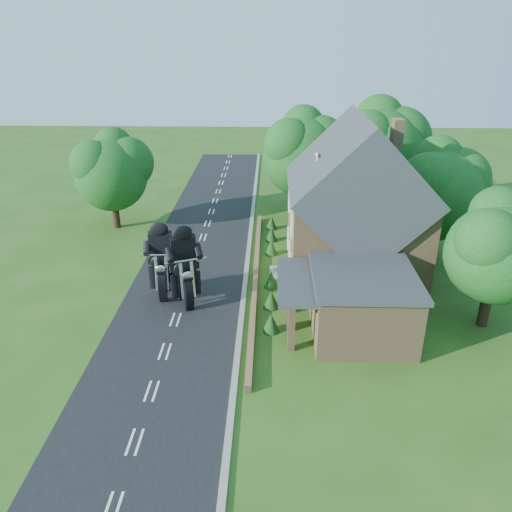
{
  "coord_description": "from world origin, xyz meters",
  "views": [
    {
      "loc": [
        5.18,
        -23.54,
        14.71
      ],
      "look_at": [
        4.4,
        2.54,
        2.8
      ],
      "focal_mm": 35.0,
      "sensor_mm": 36.0,
      "label": 1
    }
  ],
  "objects_px": {
    "garden_wall": "(256,277)",
    "house": "(355,212)",
    "motorcycle_lead": "(186,293)",
    "annex": "(359,302)",
    "motorcycle_follow": "(164,286)"
  },
  "relations": [
    {
      "from": "motorcycle_follow",
      "to": "annex",
      "type": "bearing_deg",
      "value": 157.89
    },
    {
      "from": "house",
      "to": "motorcycle_lead",
      "type": "height_order",
      "value": "house"
    },
    {
      "from": "garden_wall",
      "to": "house",
      "type": "relative_size",
      "value": 2.15
    },
    {
      "from": "garden_wall",
      "to": "house",
      "type": "xyz_separation_m",
      "value": [
        6.19,
        1.0,
        4.14
      ]
    },
    {
      "from": "motorcycle_lead",
      "to": "annex",
      "type": "bearing_deg",
      "value": 142.65
    },
    {
      "from": "house",
      "to": "annex",
      "type": "relative_size",
      "value": 1.45
    },
    {
      "from": "annex",
      "to": "motorcycle_follow",
      "type": "xyz_separation_m",
      "value": [
        -10.96,
        3.43,
        -1.04
      ]
    },
    {
      "from": "motorcycle_lead",
      "to": "motorcycle_follow",
      "type": "distance_m",
      "value": 1.73
    },
    {
      "from": "house",
      "to": "annex",
      "type": "height_order",
      "value": "house"
    },
    {
      "from": "annex",
      "to": "house",
      "type": "bearing_deg",
      "value": 84.76
    },
    {
      "from": "garden_wall",
      "to": "motorcycle_lead",
      "type": "height_order",
      "value": "motorcycle_lead"
    },
    {
      "from": "annex",
      "to": "motorcycle_lead",
      "type": "height_order",
      "value": "annex"
    },
    {
      "from": "house",
      "to": "motorcycle_lead",
      "type": "distance_m",
      "value": 11.58
    },
    {
      "from": "garden_wall",
      "to": "motorcycle_follow",
      "type": "relative_size",
      "value": 14.13
    },
    {
      "from": "garden_wall",
      "to": "motorcycle_follow",
      "type": "distance_m",
      "value": 5.91
    }
  ]
}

